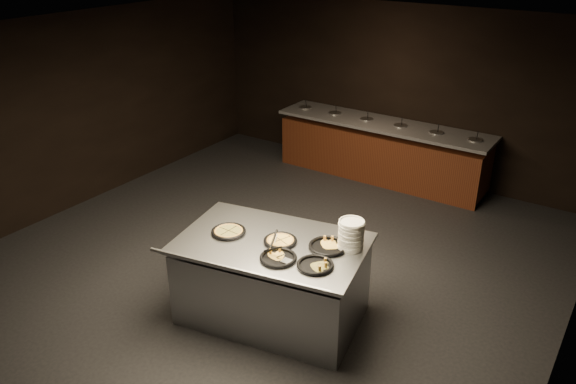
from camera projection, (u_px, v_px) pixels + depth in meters
name	position (u px, v px, depth m)	size (l,w,h in m)	color
room	(254.00, 166.00, 6.55)	(7.02, 8.02, 2.92)	black
salad_bar	(380.00, 154.00, 9.66)	(3.70, 0.83, 1.18)	#522613
serving_counter	(272.00, 281.00, 6.16)	(2.19, 1.64, 0.95)	silver
plate_stack	(351.00, 235.00, 5.76)	(0.27, 0.27, 0.32)	white
pan_veggie_whole	(229.00, 231.00, 6.11)	(0.38, 0.38, 0.04)	black
pan_cheese_whole	(280.00, 241.00, 5.93)	(0.36, 0.36, 0.04)	black
pan_cheese_slices_a	(328.00, 246.00, 5.83)	(0.41, 0.41, 0.04)	black
pan_cheese_slices_b	(278.00, 258.00, 5.63)	(0.38, 0.38, 0.04)	black
pan_veggie_slices	(315.00, 265.00, 5.51)	(0.37, 0.37, 0.04)	black
server_left	(275.00, 239.00, 5.85)	(0.16, 0.32, 0.16)	silver
server_right	(277.00, 253.00, 5.60)	(0.34, 0.10, 0.16)	silver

